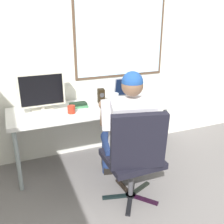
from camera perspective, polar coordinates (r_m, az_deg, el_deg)
name	(u,v)px	position (r m, az deg, el deg)	size (l,w,h in m)	color
wall_rear	(96,45)	(3.19, -3.65, 14.62)	(4.64, 0.08, 2.70)	silver
desk	(91,111)	(2.95, -4.74, 0.20)	(1.80, 0.61, 0.72)	#8E9B9F
office_chair	(135,153)	(2.33, 5.04, -9.05)	(0.56, 0.60, 0.97)	black
person_seated	(128,130)	(2.50, 3.56, -4.07)	(0.61, 0.84, 1.25)	navy
crt_monitor	(41,90)	(2.82, -15.39, 4.78)	(0.48, 0.19, 0.42)	beige
laptop	(129,94)	(3.18, 3.79, 4.04)	(0.35, 0.36, 0.25)	gray
wine_glass	(115,98)	(2.86, 0.66, 3.15)	(0.08, 0.08, 0.16)	silver
desk_speaker	(101,96)	(3.02, -2.40, 3.51)	(0.08, 0.10, 0.17)	black
book_stack	(79,105)	(2.93, -7.38, 1.54)	(0.21, 0.14, 0.05)	#39754B
coffee_mug	(71,109)	(2.75, -8.94, 0.57)	(0.08, 0.08, 0.08)	#A02918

